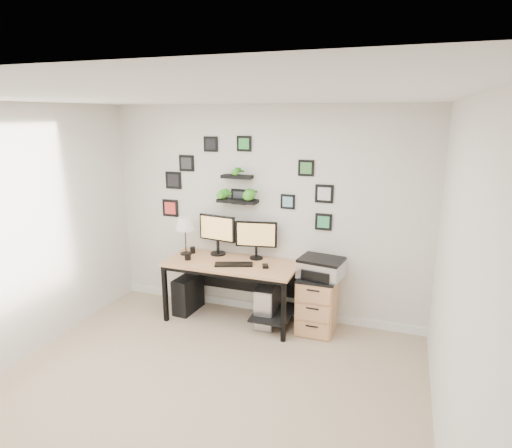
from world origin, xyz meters
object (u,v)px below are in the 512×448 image
at_px(monitor_right, 256,237).
at_px(pc_tower_black, 188,294).
at_px(file_cabinet, 317,303).
at_px(desk, 235,271).
at_px(printer, 321,267).
at_px(mug, 188,256).
at_px(pc_tower_grey, 268,304).
at_px(monitor_left, 217,232).
at_px(table_lamp, 185,224).

bearing_deg(monitor_right, pc_tower_black, -168.60).
bearing_deg(file_cabinet, desk, -176.70).
distance_m(desk, printer, 1.05).
bearing_deg(mug, file_cabinet, 6.60).
height_order(monitor_right, pc_tower_grey, monitor_right).
xyz_separation_m(monitor_left, pc_tower_grey, (0.72, -0.16, -0.80)).
bearing_deg(desk, monitor_right, 42.40).
xyz_separation_m(desk, file_cabinet, (1.01, 0.06, -0.29)).
bearing_deg(table_lamp, pc_tower_grey, -1.98).
distance_m(table_lamp, mug, 0.41).
bearing_deg(table_lamp, desk, -5.30).
relative_size(desk, mug, 18.52).
height_order(mug, printer, printer).
xyz_separation_m(monitor_left, mug, (-0.26, -0.31, -0.26)).
xyz_separation_m(mug, printer, (1.61, 0.19, -0.01)).
height_order(mug, pc_tower_grey, mug).
bearing_deg(table_lamp, printer, -0.02).
height_order(monitor_right, table_lamp, table_lamp).
xyz_separation_m(desk, printer, (1.04, 0.06, 0.15)).
height_order(pc_tower_black, printer, printer).
height_order(desk, printer, printer).
bearing_deg(file_cabinet, pc_tower_grey, -176.90).
bearing_deg(monitor_left, pc_tower_black, -154.22).
bearing_deg(monitor_right, printer, -8.59).
height_order(monitor_left, table_lamp, monitor_left).
distance_m(monitor_right, pc_tower_grey, 0.83).
relative_size(monitor_left, mug, 5.91).
distance_m(pc_tower_black, file_cabinet, 1.68).
relative_size(pc_tower_black, file_cabinet, 0.69).
relative_size(pc_tower_grey, printer, 0.95).
distance_m(pc_tower_grey, file_cabinet, 0.60).
relative_size(monitor_right, pc_tower_grey, 1.00).
distance_m(desk, table_lamp, 0.87).
relative_size(desk, file_cabinet, 2.39).
bearing_deg(monitor_left, mug, -130.24).
xyz_separation_m(table_lamp, pc_tower_black, (0.03, -0.05, -0.91)).
xyz_separation_m(pc_tower_grey, file_cabinet, (0.59, 0.03, 0.09)).
bearing_deg(monitor_right, file_cabinet, -9.30).
bearing_deg(file_cabinet, printer, 10.92).
height_order(desk, mug, mug).
bearing_deg(desk, pc_tower_grey, 3.59).
relative_size(desk, monitor_left, 3.13).
bearing_deg(pc_tower_black, desk, 2.99).
xyz_separation_m(table_lamp, mug, (0.13, -0.19, -0.35)).
distance_m(desk, monitor_right, 0.49).
xyz_separation_m(pc_tower_black, file_cabinet, (1.67, 0.04, 0.10)).
bearing_deg(mug, pc_tower_black, 123.74).
bearing_deg(mug, pc_tower_grey, 8.68).
bearing_deg(table_lamp, mug, -56.25).
distance_m(monitor_right, table_lamp, 0.92).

